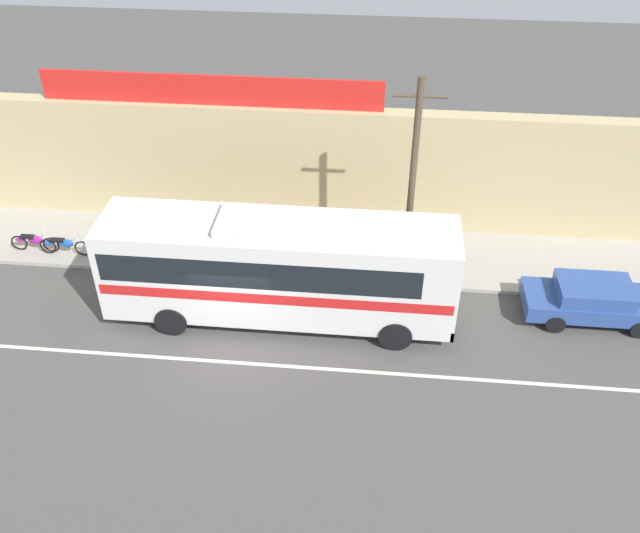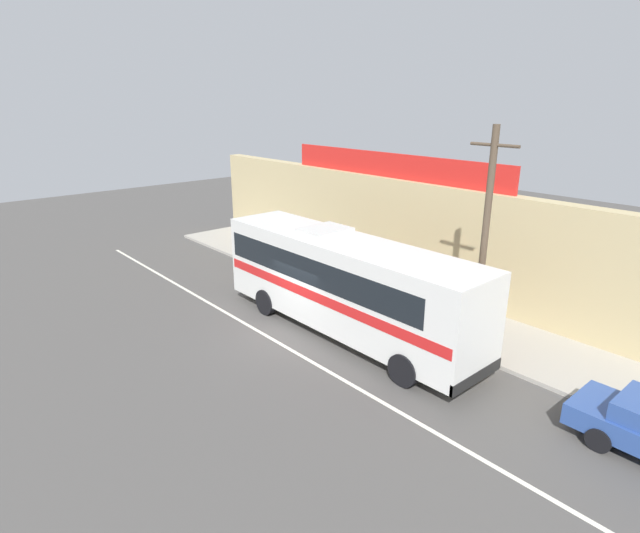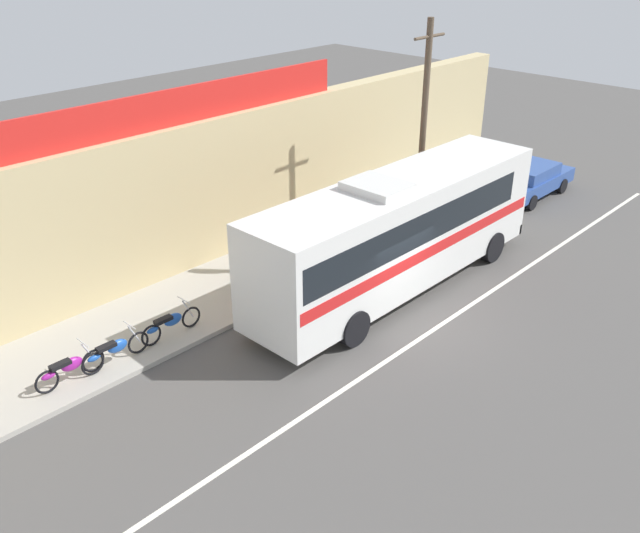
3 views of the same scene
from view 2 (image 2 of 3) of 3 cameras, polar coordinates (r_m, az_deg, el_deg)
The scene contains 11 objects.
ground_plane at distance 18.99m, azimuth -3.38°, elevation -7.44°, with size 70.00×70.00×0.00m, color #4F4C49.
sidewalk_slab at distance 22.24m, azimuth 7.24°, elevation -3.37°, with size 30.00×3.60×0.14m, color #A8A399.
storefront_facade at distance 23.10m, azimuth 11.03°, elevation 3.36°, with size 30.00×0.70×4.80m, color tan.
storefront_billboard at distance 23.71m, azimuth 7.82°, elevation 11.18°, with size 12.44×0.12×1.10m, color red.
road_center_stripe at distance 18.56m, azimuth -5.35°, elevation -8.12°, with size 30.00×0.14×0.01m, color silver.
intercity_bus at distance 18.22m, azimuth 2.66°, elevation -1.51°, with size 11.09×2.60×3.78m.
utility_pole at distance 16.86m, azimuth 17.94°, elevation 2.72°, with size 1.60×0.22×7.39m.
motorcycle_red at distance 25.00m, azimuth -3.52°, elevation 0.44°, with size 1.93×0.56×0.94m.
motorcycle_orange at distance 27.32m, azimuth -7.21°, elevation 1.89°, with size 1.84×0.56×0.94m.
motorcycle_purple at distance 26.32m, azimuth -5.94°, elevation 1.30°, with size 1.94×0.56×0.94m.
pedestrian_near_shop at distance 23.13m, azimuth 5.43°, elevation 0.28°, with size 0.30×0.48×1.65m.
Camera 2 is at (13.55, -10.41, 8.28)m, focal length 28.55 mm.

